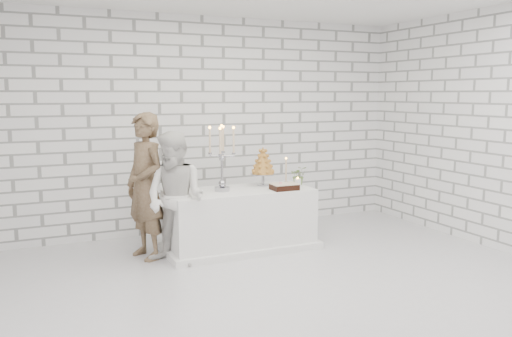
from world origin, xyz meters
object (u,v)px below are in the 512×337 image
(croquembouche, at_px, (263,166))
(bride, at_px, (176,199))
(cake_table, at_px, (240,219))
(groom, at_px, (145,186))
(candelabra, at_px, (222,158))

(croquembouche, bearing_deg, bride, -161.12)
(cake_table, height_order, groom, groom)
(cake_table, bearing_deg, croquembouche, 20.68)
(cake_table, relative_size, croquembouche, 3.54)
(cake_table, bearing_deg, candelabra, 179.84)
(bride, height_order, candelabra, candelabra)
(bride, xyz_separation_m, candelabra, (0.67, 0.29, 0.40))
(cake_table, distance_m, croquembouche, 0.76)
(cake_table, height_order, candelabra, candelabra)
(cake_table, height_order, bride, bride)
(candelabra, bearing_deg, croquembouche, 13.31)
(bride, bearing_deg, cake_table, 67.48)
(bride, bearing_deg, candelabra, 73.14)
(cake_table, height_order, croquembouche, croquembouche)
(bride, relative_size, croquembouche, 3.00)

